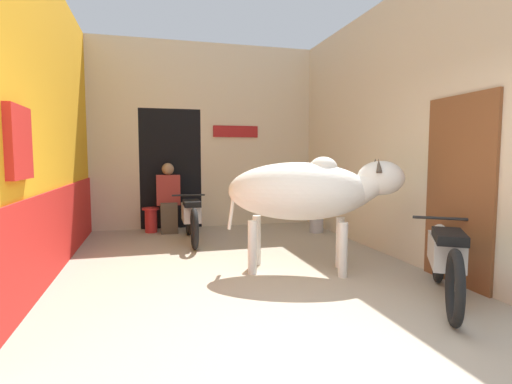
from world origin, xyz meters
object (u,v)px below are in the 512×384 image
at_px(motorcycle_near, 446,257).
at_px(bucket, 316,226).
at_px(cow, 307,191).
at_px(plastic_stool, 151,219).
at_px(shopkeeper_seated, 168,196).
at_px(motorcycle_far, 191,217).

distance_m(motorcycle_near, bucket, 3.66).
bearing_deg(cow, plastic_stool, 120.76).
distance_m(shopkeeper_seated, plastic_stool, 0.56).
relative_size(cow, plastic_stool, 4.69).
bearing_deg(bucket, motorcycle_near, -93.31).
bearing_deg(bucket, motorcycle_far, -174.59).
xyz_separation_m(motorcycle_near, motorcycle_far, (-2.16, 3.42, -0.01)).
bearing_deg(motorcycle_far, bucket, 5.41).
relative_size(cow, motorcycle_near, 1.34).
height_order(cow, motorcycle_near, cow).
height_order(cow, plastic_stool, cow).
relative_size(motorcycle_far, bucket, 7.02).
bearing_deg(plastic_stool, cow, -59.24).
xyz_separation_m(motorcycle_near, shopkeeper_seated, (-2.48, 4.36, 0.26)).
distance_m(motorcycle_far, plastic_stool, 1.23).
xyz_separation_m(cow, plastic_stool, (-1.87, 3.13, -0.75)).
bearing_deg(shopkeeper_seated, plastic_stool, 163.76).
xyz_separation_m(cow, shopkeeper_seated, (-1.54, 3.04, -0.31)).
bearing_deg(motorcycle_near, cow, 125.45).
height_order(motorcycle_near, bucket, motorcycle_near).
bearing_deg(motorcycle_far, plastic_stool, 122.11).
xyz_separation_m(shopkeeper_seated, bucket, (2.69, -0.71, -0.56)).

